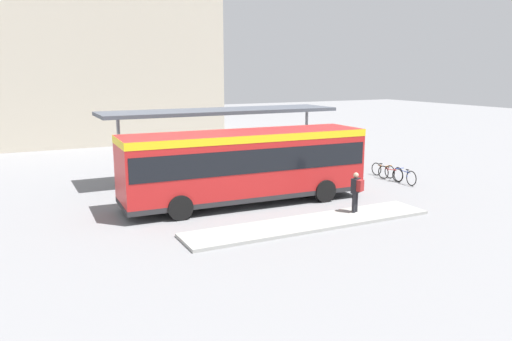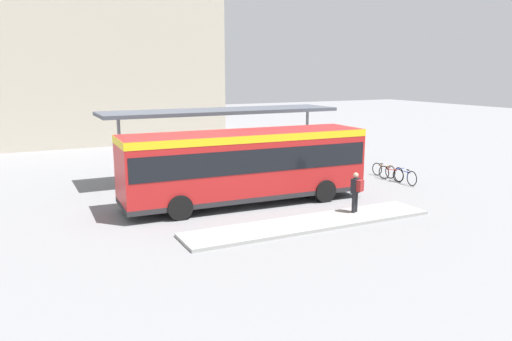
% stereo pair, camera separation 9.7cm
% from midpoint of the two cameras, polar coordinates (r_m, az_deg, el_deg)
% --- Properties ---
extents(ground_plane, '(120.00, 120.00, 0.00)m').
position_cam_midpoint_polar(ground_plane, '(21.33, -1.38, -3.76)').
color(ground_plane, gray).
extents(curb_island, '(9.75, 1.80, 0.12)m').
position_cam_midpoint_polar(curb_island, '(18.51, 6.10, -5.99)').
color(curb_island, '#9E9E99').
rests_on(curb_island, ground_plane).
extents(city_bus, '(10.44, 2.94, 3.06)m').
position_cam_midpoint_polar(city_bus, '(20.94, -1.38, 1.00)').
color(city_bus, red).
rests_on(city_bus, ground_plane).
extents(pedestrian_waiting, '(0.47, 0.50, 1.58)m').
position_cam_midpoint_polar(pedestrian_waiting, '(19.70, 11.26, -2.16)').
color(pedestrian_waiting, '#232328').
rests_on(pedestrian_waiting, curb_island).
extents(bicycle_blue, '(0.48, 1.77, 0.76)m').
position_cam_midpoint_polar(bicycle_blue, '(26.00, 16.52, -0.62)').
color(bicycle_blue, black).
rests_on(bicycle_blue, ground_plane).
extents(bicycle_red, '(0.48, 1.63, 0.71)m').
position_cam_midpoint_polar(bicycle_red, '(26.57, 15.01, -0.34)').
color(bicycle_red, black).
rests_on(bicycle_red, ground_plane).
extents(bicycle_orange, '(0.48, 1.62, 0.70)m').
position_cam_midpoint_polar(bicycle_orange, '(27.41, 14.21, 0.04)').
color(bicycle_orange, black).
rests_on(bicycle_orange, ground_plane).
extents(station_shelter, '(12.39, 3.02, 3.59)m').
position_cam_midpoint_polar(station_shelter, '(26.09, -4.17, 6.69)').
color(station_shelter, '#4C515B').
rests_on(station_shelter, ground_plane).
extents(potted_planter_near_shelter, '(0.72, 0.72, 1.12)m').
position_cam_midpoint_polar(potted_planter_near_shelter, '(25.08, 3.43, -0.12)').
color(potted_planter_near_shelter, slate).
rests_on(potted_planter_near_shelter, ground_plane).
extents(potted_planter_far_side, '(0.87, 0.87, 1.24)m').
position_cam_midpoint_polar(potted_planter_far_side, '(24.22, -0.88, -0.38)').
color(potted_planter_far_side, slate).
rests_on(potted_planter_far_side, ground_plane).
extents(station_building, '(20.35, 13.78, 11.70)m').
position_cam_midpoint_polar(station_building, '(45.20, -19.53, 11.05)').
color(station_building, '#BCB29E').
rests_on(station_building, ground_plane).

